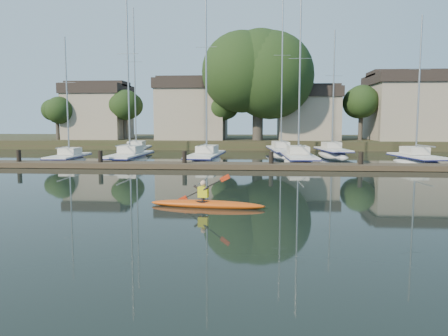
# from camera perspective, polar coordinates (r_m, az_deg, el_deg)

# --- Properties ---
(ground) EXTENTS (160.00, 160.00, 0.00)m
(ground) POSITION_cam_1_polar(r_m,az_deg,el_deg) (16.35, -3.07, -5.47)
(ground) COLOR black
(ground) RESTS_ON ground
(kayak) EXTENTS (4.55, 1.21, 1.44)m
(kayak) POSITION_cam_1_polar(r_m,az_deg,el_deg) (16.82, -2.31, -4.53)
(kayak) COLOR #CE500F
(kayak) RESTS_ON ground
(dock) EXTENTS (34.00, 2.00, 1.80)m
(dock) POSITION_cam_1_polar(r_m,az_deg,el_deg) (30.10, 0.46, 0.32)
(dock) COLOR #4C402B
(dock) RESTS_ON ground
(sailboat_0) EXTENTS (2.27, 7.02, 11.00)m
(sailboat_0) POSITION_cam_1_polar(r_m,az_deg,el_deg) (37.07, -19.63, 0.48)
(sailboat_0) COLOR white
(sailboat_0) RESTS_ON ground
(sailboat_1) EXTENTS (2.39, 9.08, 14.80)m
(sailboat_1) POSITION_cam_1_polar(r_m,az_deg,el_deg) (35.98, -12.27, 0.50)
(sailboat_1) COLOR white
(sailboat_1) RESTS_ON ground
(sailboat_2) EXTENTS (2.81, 9.60, 15.70)m
(sailboat_2) POSITION_cam_1_polar(r_m,az_deg,el_deg) (35.53, -2.36, 0.57)
(sailboat_2) COLOR white
(sailboat_2) RESTS_ON ground
(sailboat_3) EXTENTS (2.64, 8.75, 13.97)m
(sailboat_3) POSITION_cam_1_polar(r_m,az_deg,el_deg) (34.59, 9.71, 0.31)
(sailboat_3) COLOR white
(sailboat_3) RESTS_ON ground
(sailboat_4) EXTENTS (3.24, 7.63, 12.56)m
(sailboat_4) POSITION_cam_1_polar(r_m,az_deg,el_deg) (36.91, 23.84, 0.24)
(sailboat_4) COLOR white
(sailboat_4) RESTS_ON ground
(sailboat_5) EXTENTS (3.16, 9.56, 15.53)m
(sailboat_5) POSITION_cam_1_polar(r_m,az_deg,el_deg) (44.36, -11.42, 1.59)
(sailboat_5) COLOR white
(sailboat_5) RESTS_ON ground
(sailboat_6) EXTENTS (3.11, 10.44, 16.35)m
(sailboat_6) POSITION_cam_1_polar(r_m,az_deg,el_deg) (43.08, 7.48, 1.53)
(sailboat_6) COLOR white
(sailboat_6) RESTS_ON ground
(sailboat_7) EXTENTS (3.05, 8.29, 13.06)m
(sailboat_7) POSITION_cam_1_polar(r_m,az_deg,el_deg) (43.18, 13.96, 1.40)
(sailboat_7) COLOR white
(sailboat_7) RESTS_ON ground
(shore) EXTENTS (90.00, 25.25, 12.75)m
(shore) POSITION_cam_1_polar(r_m,az_deg,el_deg) (56.16, 4.04, 6.15)
(shore) COLOR #2C381C
(shore) RESTS_ON ground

